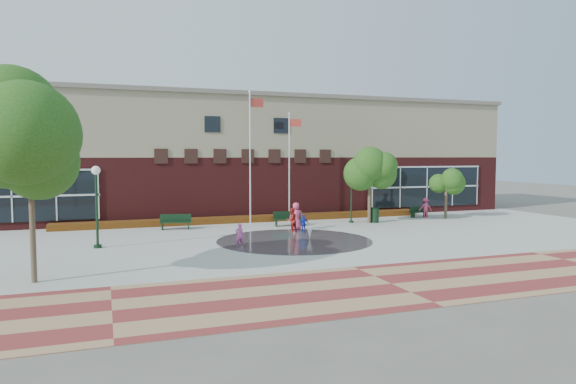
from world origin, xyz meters
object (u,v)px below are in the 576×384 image
object	(u,v)px
flagpole_right	(290,161)
trash_can	(374,215)
child_splash	(239,235)
tree_big_left	(29,135)
flagpole_left	(251,150)
bench_left	(175,225)

from	to	relation	value
flagpole_right	trash_can	distance (m)	6.94
child_splash	tree_big_left	bearing A→B (deg)	25.23
tree_big_left	trash_can	bearing A→B (deg)	28.25
trash_can	child_splash	xyz separation A→B (m)	(-11.16, -6.12, 0.07)
flagpole_left	trash_can	bearing A→B (deg)	-20.36
flagpole_left	flagpole_right	distance (m)	2.96
bench_left	child_splash	size ratio (longest dim) A/B	1.64
flagpole_right	child_splash	distance (m)	10.95
trash_can	child_splash	distance (m)	12.72
tree_big_left	child_splash	xyz separation A→B (m)	(8.84, 4.63, -4.73)
tree_big_left	child_splash	bearing A→B (deg)	27.63
tree_big_left	child_splash	size ratio (longest dim) A/B	6.18
flagpole_right	tree_big_left	size ratio (longest dim) A/B	1.02
flagpole_left	trash_can	world-z (taller)	flagpole_left
bench_left	tree_big_left	xyz separation A→B (m)	(-6.60, -11.97, 5.03)
bench_left	child_splash	world-z (taller)	child_splash
flagpole_left	trash_can	size ratio (longest dim) A/B	8.47
bench_left	child_splash	xyz separation A→B (m)	(2.24, -7.34, 0.29)
flagpole_left	child_splash	size ratio (longest dim) A/B	7.42
bench_left	tree_big_left	bearing A→B (deg)	-107.00
flagpole_left	child_splash	bearing A→B (deg)	-114.49
bench_left	child_splash	distance (m)	7.68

